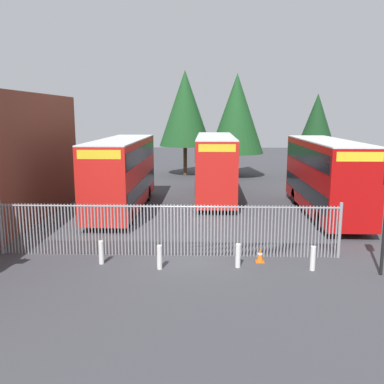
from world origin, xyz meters
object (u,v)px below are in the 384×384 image
(double_decker_bus_behind_fence_left, at_px, (325,174))
(double_decker_bus_behind_fence_right, at_px, (215,164))
(bollard_near_left, at_px, (101,252))
(double_decker_bus_near_gate, at_px, (122,172))
(bollard_center_front, at_px, (160,257))
(traffic_cone_by_gate, at_px, (260,255))
(bollard_far_right, at_px, (313,258))
(bollard_near_right, at_px, (238,256))

(double_decker_bus_behind_fence_left, relative_size, double_decker_bus_behind_fence_right, 1.00)
(double_decker_bus_behind_fence_right, distance_m, bollard_near_left, 14.44)
(double_decker_bus_near_gate, relative_size, double_decker_bus_behind_fence_left, 1.00)
(bollard_near_left, relative_size, bollard_center_front, 1.00)
(double_decker_bus_near_gate, xyz_separation_m, bollard_near_left, (0.99, -9.42, -1.95))
(double_decker_bus_behind_fence_right, bearing_deg, bollard_near_left, -109.44)
(double_decker_bus_near_gate, distance_m, double_decker_bus_behind_fence_right, 7.05)
(double_decker_bus_near_gate, height_order, traffic_cone_by_gate, double_decker_bus_near_gate)
(double_decker_bus_near_gate, relative_size, traffic_cone_by_gate, 18.32)
(double_decker_bus_behind_fence_right, height_order, traffic_cone_by_gate, double_decker_bus_behind_fence_right)
(double_decker_bus_behind_fence_right, relative_size, bollard_near_left, 11.38)
(bollard_center_front, distance_m, traffic_cone_by_gate, 4.09)
(bollard_center_front, height_order, bollard_far_right, same)
(double_decker_bus_behind_fence_left, xyz_separation_m, traffic_cone_by_gate, (-4.79, -8.39, -2.13))
(double_decker_bus_near_gate, bearing_deg, double_decker_bus_behind_fence_left, -2.79)
(bollard_center_front, bearing_deg, bollard_near_left, 168.57)
(double_decker_bus_near_gate, height_order, double_decker_bus_behind_fence_left, same)
(double_decker_bus_behind_fence_left, height_order, bollard_near_left, double_decker_bus_behind_fence_left)
(double_decker_bus_behind_fence_right, distance_m, bollard_center_front, 14.31)
(double_decker_bus_behind_fence_left, bearing_deg, bollard_near_right, -122.42)
(bollard_near_left, bearing_deg, double_decker_bus_behind_fence_right, 70.56)
(double_decker_bus_near_gate, distance_m, bollard_center_front, 10.64)
(double_decker_bus_behind_fence_left, xyz_separation_m, bollard_near_left, (-11.16, -8.82, -1.95))
(double_decker_bus_behind_fence_left, bearing_deg, bollard_near_left, -141.68)
(bollard_center_front, distance_m, bollard_far_right, 5.89)
(double_decker_bus_behind_fence_right, bearing_deg, bollard_center_front, -99.62)
(double_decker_bus_behind_fence_left, relative_size, bollard_near_left, 11.38)
(double_decker_bus_behind_fence_left, distance_m, bollard_center_front, 12.93)
(double_decker_bus_near_gate, relative_size, bollard_near_left, 11.38)
(bollard_far_right, relative_size, traffic_cone_by_gate, 1.61)
(bollard_far_right, height_order, traffic_cone_by_gate, bollard_far_right)
(bollard_near_left, relative_size, bollard_near_right, 1.00)
(double_decker_bus_behind_fence_right, bearing_deg, traffic_cone_by_gate, -82.97)
(bollard_center_front, bearing_deg, traffic_cone_by_gate, 12.93)
(double_decker_bus_near_gate, xyz_separation_m, double_decker_bus_behind_fence_left, (12.15, -0.59, 0.00))
(bollard_near_left, relative_size, bollard_far_right, 1.00)
(double_decker_bus_behind_fence_left, height_order, bollard_center_front, double_decker_bus_behind_fence_left)
(bollard_center_front, xyz_separation_m, traffic_cone_by_gate, (3.98, 0.91, -0.19))
(bollard_near_right, bearing_deg, double_decker_bus_behind_fence_left, 57.58)
(double_decker_bus_behind_fence_right, relative_size, bollard_near_right, 11.38)
(double_decker_bus_behind_fence_right, relative_size, bollard_far_right, 11.38)
(bollard_near_left, height_order, bollard_center_front, same)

